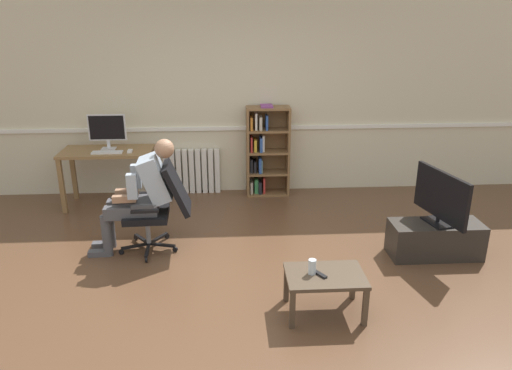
% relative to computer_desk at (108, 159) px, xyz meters
% --- Properties ---
extents(ground_plane, '(18.00, 18.00, 0.00)m').
position_rel_computer_desk_xyz_m(ground_plane, '(1.71, -2.15, -0.64)').
color(ground_plane, brown).
extents(back_wall, '(12.00, 0.13, 2.70)m').
position_rel_computer_desk_xyz_m(back_wall, '(1.71, 0.50, 0.71)').
color(back_wall, beige).
rests_on(back_wall, ground_plane).
extents(computer_desk, '(1.16, 0.59, 0.76)m').
position_rel_computer_desk_xyz_m(computer_desk, '(0.00, 0.00, 0.00)').
color(computer_desk, olive).
rests_on(computer_desk, ground_plane).
extents(imac_monitor, '(0.48, 0.14, 0.45)m').
position_rel_computer_desk_xyz_m(imac_monitor, '(0.02, 0.08, 0.38)').
color(imac_monitor, silver).
rests_on(imac_monitor, computer_desk).
extents(keyboard, '(0.38, 0.12, 0.02)m').
position_rel_computer_desk_xyz_m(keyboard, '(0.04, -0.14, 0.13)').
color(keyboard, white).
rests_on(keyboard, computer_desk).
extents(computer_mouse, '(0.06, 0.10, 0.03)m').
position_rel_computer_desk_xyz_m(computer_mouse, '(0.32, -0.12, 0.13)').
color(computer_mouse, white).
rests_on(computer_mouse, computer_desk).
extents(bookshelf, '(0.59, 0.29, 1.27)m').
position_rel_computer_desk_xyz_m(bookshelf, '(2.09, 0.29, -0.03)').
color(bookshelf, brown).
rests_on(bookshelf, ground_plane).
extents(radiator, '(0.79, 0.08, 0.64)m').
position_rel_computer_desk_xyz_m(radiator, '(1.06, 0.39, -0.32)').
color(radiator, white).
rests_on(radiator, ground_plane).
extents(office_chair, '(0.79, 0.62, 0.97)m').
position_rel_computer_desk_xyz_m(office_chair, '(0.84, -1.35, -0.11)').
color(office_chair, black).
rests_on(office_chair, ground_plane).
extents(person_seated, '(0.97, 0.40, 1.23)m').
position_rel_computer_desk_xyz_m(person_seated, '(0.65, -1.36, 0.02)').
color(person_seated, '#4C4C51').
rests_on(person_seated, ground_plane).
extents(tv_stand, '(0.95, 0.38, 0.37)m').
position_rel_computer_desk_xyz_m(tv_stand, '(3.73, -1.69, -0.45)').
color(tv_stand, '#2D2823').
rests_on(tv_stand, ground_plane).
extents(tv_screen, '(0.27, 0.81, 0.56)m').
position_rel_computer_desk_xyz_m(tv_screen, '(3.74, -1.69, 0.03)').
color(tv_screen, black).
rests_on(tv_screen, tv_stand).
extents(coffee_table, '(0.66, 0.46, 0.37)m').
position_rel_computer_desk_xyz_m(coffee_table, '(2.36, -2.65, -0.32)').
color(coffee_table, '#4C3D2D').
rests_on(coffee_table, ground_plane).
extents(drinking_glass, '(0.07, 0.07, 0.13)m').
position_rel_computer_desk_xyz_m(drinking_glass, '(2.25, -2.63, -0.20)').
color(drinking_glass, silver).
rests_on(drinking_glass, coffee_table).
extents(spare_remote, '(0.11, 0.15, 0.02)m').
position_rel_computer_desk_xyz_m(spare_remote, '(2.31, -2.66, -0.25)').
color(spare_remote, black).
rests_on(spare_remote, coffee_table).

